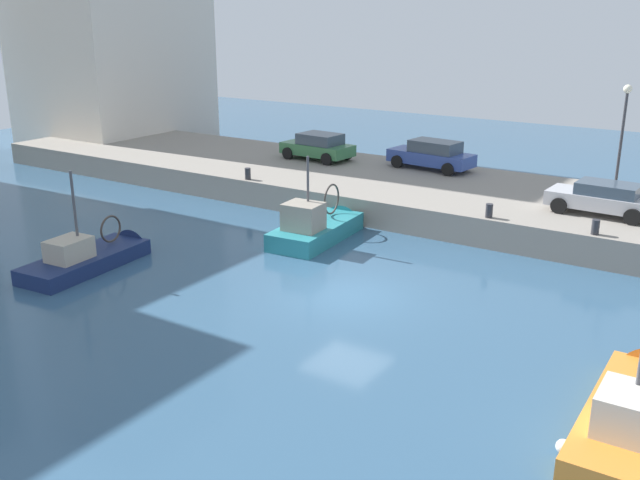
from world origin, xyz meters
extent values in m
plane|color=#335675|center=(0.00, 0.00, 0.00)|extent=(80.00, 80.00, 0.00)
cube|color=gray|center=(11.50, 0.00, 0.60)|extent=(9.00, 56.00, 1.20)
cube|color=navy|center=(-3.01, 9.26, 0.00)|extent=(5.04, 2.24, 1.12)
cone|color=navy|center=(-0.22, 9.49, 0.00)|extent=(1.03, 1.73, 1.66)
cube|color=#B2A893|center=(-3.01, 9.26, 0.50)|extent=(4.83, 2.07, 0.08)
cube|color=#B7AD99|center=(-3.68, 9.20, 0.93)|extent=(1.53, 1.22, 0.78)
cylinder|color=#4C4C51|center=(-3.25, 9.24, 2.09)|extent=(0.10, 0.10, 3.16)
torus|color=#3F3833|center=(-1.64, 9.37, 1.14)|extent=(1.05, 0.16, 1.04)
sphere|color=white|center=(-4.56, 10.15, 0.17)|extent=(0.32, 0.32, 0.32)
cube|color=orange|center=(-3.37, -9.47, 0.00)|extent=(5.59, 2.10, 1.13)
cube|color=#9E7A51|center=(-3.37, -9.47, 0.51)|extent=(5.36, 1.93, 0.08)
cube|color=beige|center=(-4.38, -9.48, 1.01)|extent=(1.42, 1.34, 0.93)
sphere|color=white|center=(-5.05, -8.37, 0.17)|extent=(0.32, 0.32, 0.32)
cube|color=teal|center=(4.40, 4.14, 0.00)|extent=(4.85, 2.34, 1.42)
cone|color=teal|center=(7.10, 4.34, 0.00)|extent=(1.03, 1.86, 1.80)
cube|color=#B2A893|center=(4.40, 4.14, 0.64)|extent=(4.65, 2.16, 0.08)
cube|color=gray|center=(3.38, 4.07, 1.23)|extent=(1.32, 1.51, 1.09)
cylinder|color=#4C4C51|center=(3.74, 4.09, 2.11)|extent=(0.10, 0.10, 2.93)
torus|color=#3F3833|center=(5.71, 4.24, 1.40)|extent=(1.31, 0.18, 1.31)
sphere|color=white|center=(2.91, 5.13, 0.21)|extent=(0.32, 0.32, 0.32)
cube|color=#334C9E|center=(14.24, 3.68, 1.78)|extent=(2.10, 4.51, 0.62)
cube|color=#384756|center=(14.21, 3.46, 2.38)|extent=(1.69, 2.58, 0.58)
cylinder|color=black|center=(13.60, 5.24, 1.52)|extent=(0.29, 0.66, 0.64)
cylinder|color=black|center=(15.21, 5.06, 1.52)|extent=(0.29, 0.66, 0.64)
cylinder|color=black|center=(13.27, 2.30, 1.52)|extent=(0.29, 0.66, 0.64)
cylinder|color=black|center=(14.88, 2.11, 1.52)|extent=(0.29, 0.66, 0.64)
cube|color=#B7B7BC|center=(10.21, -5.53, 1.75)|extent=(1.85, 4.16, 0.57)
cube|color=#384756|center=(10.20, -5.74, 2.27)|extent=(1.57, 2.35, 0.46)
cylinder|color=black|center=(9.44, -4.11, 1.52)|extent=(0.25, 0.65, 0.64)
cylinder|color=black|center=(11.10, -4.18, 1.52)|extent=(0.25, 0.65, 0.64)
cylinder|color=black|center=(9.31, -6.88, 1.52)|extent=(0.25, 0.65, 0.64)
cube|color=#387547|center=(13.12, 9.83, 1.77)|extent=(2.10, 4.00, 0.59)
cube|color=#384756|center=(13.11, 9.63, 2.34)|extent=(1.75, 2.28, 0.56)
cylinder|color=black|center=(12.32, 11.21, 1.52)|extent=(0.27, 0.65, 0.64)
cylinder|color=black|center=(14.12, 11.07, 1.52)|extent=(0.27, 0.65, 0.64)
cylinder|color=black|center=(12.12, 8.58, 1.52)|extent=(0.27, 0.65, 0.64)
cylinder|color=black|center=(13.92, 8.45, 1.52)|extent=(0.27, 0.65, 0.64)
cylinder|color=#2D2D33|center=(7.35, -6.00, 1.48)|extent=(0.28, 0.28, 0.55)
cylinder|color=#2D2D33|center=(7.35, -2.00, 1.48)|extent=(0.28, 0.28, 0.55)
cylinder|color=#2D2D33|center=(7.35, 10.00, 1.48)|extent=(0.28, 0.28, 0.55)
cylinder|color=#38383D|center=(13.00, -5.47, 3.45)|extent=(0.12, 0.12, 4.50)
sphere|color=#F2EACC|center=(13.00, -5.47, 5.85)|extent=(0.36, 0.36, 0.36)
camera|label=1|loc=(-18.82, -11.20, 9.01)|focal=40.29mm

